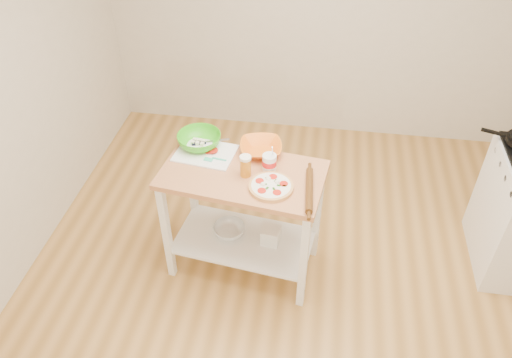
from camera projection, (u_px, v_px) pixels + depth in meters
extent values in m
cube|color=#B88543|center=(290.00, 299.00, 3.61)|extent=(4.00, 4.50, 0.02)
cube|color=beige|center=(321.00, 0.00, 4.46)|extent=(4.00, 0.02, 2.70)
cube|color=#C07D4E|center=(243.00, 175.00, 3.30)|extent=(1.14, 0.72, 0.04)
cube|color=white|center=(244.00, 240.00, 3.70)|extent=(1.05, 0.65, 0.02)
cube|color=white|center=(167.00, 233.00, 3.51)|extent=(0.06, 0.06, 0.86)
cube|color=white|center=(193.00, 189.00, 3.88)|extent=(0.06, 0.06, 0.86)
cube|color=white|center=(303.00, 263.00, 3.30)|extent=(0.06, 0.06, 0.86)
cube|color=white|center=(317.00, 214.00, 3.67)|extent=(0.06, 0.06, 0.86)
cube|color=black|center=(494.00, 133.00, 3.51)|extent=(0.17, 0.08, 0.02)
cylinder|color=#E4AA61|center=(271.00, 187.00, 3.16)|extent=(0.29, 0.29, 0.02)
cylinder|color=#E4AA61|center=(271.00, 186.00, 3.15)|extent=(0.29, 0.29, 0.01)
cylinder|color=white|center=(271.00, 186.00, 3.15)|extent=(0.25, 0.25, 0.01)
cylinder|color=red|center=(284.00, 184.00, 3.16)|extent=(0.05, 0.05, 0.01)
cylinder|color=red|center=(273.00, 177.00, 3.21)|extent=(0.05, 0.05, 0.01)
cylinder|color=red|center=(260.00, 181.00, 3.18)|extent=(0.05, 0.05, 0.01)
cylinder|color=red|center=(262.00, 191.00, 3.10)|extent=(0.05, 0.05, 0.01)
cylinder|color=red|center=(277.00, 193.00, 3.09)|extent=(0.05, 0.05, 0.01)
sphere|color=white|center=(277.00, 182.00, 3.17)|extent=(0.03, 0.03, 0.03)
sphere|color=white|center=(268.00, 179.00, 3.19)|extent=(0.03, 0.03, 0.03)
sphere|color=white|center=(263.00, 185.00, 3.15)|extent=(0.03, 0.03, 0.03)
plane|color=#1D500F|center=(284.00, 186.00, 3.14)|extent=(0.02, 0.02, 0.00)
plane|color=#1D500F|center=(276.00, 180.00, 3.18)|extent=(0.03, 0.03, 0.00)
plane|color=#1D500F|center=(267.00, 178.00, 3.19)|extent=(0.03, 0.03, 0.00)
plane|color=#1D500F|center=(265.00, 184.00, 3.15)|extent=(0.02, 0.02, 0.00)
plane|color=#1D500F|center=(267.00, 188.00, 3.12)|extent=(0.03, 0.03, 0.00)
plane|color=#1D500F|center=(274.00, 189.00, 3.12)|extent=(0.03, 0.03, 0.00)
plane|color=#1D500F|center=(279.00, 185.00, 3.14)|extent=(0.02, 0.02, 0.00)
cube|color=white|center=(205.00, 153.00, 3.44)|extent=(0.44, 0.35, 0.01)
cube|color=#F4EACC|center=(193.00, 143.00, 3.51)|extent=(0.03, 0.03, 0.02)
cube|color=#F4EACC|center=(197.00, 143.00, 3.50)|extent=(0.03, 0.03, 0.02)
cube|color=#F4EACC|center=(202.00, 144.00, 3.49)|extent=(0.03, 0.03, 0.02)
cube|color=#F4EACC|center=(195.00, 140.00, 3.53)|extent=(0.03, 0.03, 0.02)
cube|color=#F4EACC|center=(199.00, 141.00, 3.53)|extent=(0.03, 0.03, 0.02)
cube|color=#F4EACC|center=(204.00, 141.00, 3.52)|extent=(0.03, 0.03, 0.02)
cylinder|color=red|center=(209.00, 151.00, 3.45)|extent=(0.07, 0.07, 0.01)
cylinder|color=red|center=(211.00, 151.00, 3.44)|extent=(0.07, 0.07, 0.01)
cylinder|color=red|center=(213.00, 150.00, 3.43)|extent=(0.07, 0.07, 0.01)
cube|color=#37C6A0|center=(208.00, 160.00, 3.37)|extent=(0.06, 0.04, 0.01)
cylinder|color=#37C6A0|center=(219.00, 159.00, 3.37)|extent=(0.10, 0.03, 0.01)
cube|color=silver|center=(217.00, 141.00, 3.54)|extent=(0.18, 0.08, 0.00)
cube|color=black|center=(199.00, 143.00, 3.51)|extent=(0.10, 0.05, 0.01)
imported|color=orange|center=(261.00, 148.00, 3.44)|extent=(0.34, 0.34, 0.07)
imported|color=green|center=(199.00, 140.00, 3.49)|extent=(0.38, 0.38, 0.10)
cylinder|color=#C27115|center=(246.00, 167.00, 3.23)|extent=(0.07, 0.07, 0.13)
cylinder|color=white|center=(245.00, 158.00, 3.18)|extent=(0.08, 0.08, 0.02)
cylinder|color=white|center=(269.00, 162.00, 3.28)|extent=(0.09, 0.09, 0.11)
cylinder|color=red|center=(269.00, 162.00, 3.28)|extent=(0.10, 0.10, 0.04)
cylinder|color=silver|center=(273.00, 152.00, 3.22)|extent=(0.01, 0.06, 0.12)
cylinder|color=#553213|center=(309.00, 190.00, 3.12)|extent=(0.07, 0.40, 0.05)
imported|color=silver|center=(229.00, 230.00, 3.72)|extent=(0.29, 0.29, 0.07)
cube|color=white|center=(271.00, 235.00, 3.64)|extent=(0.14, 0.14, 0.13)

